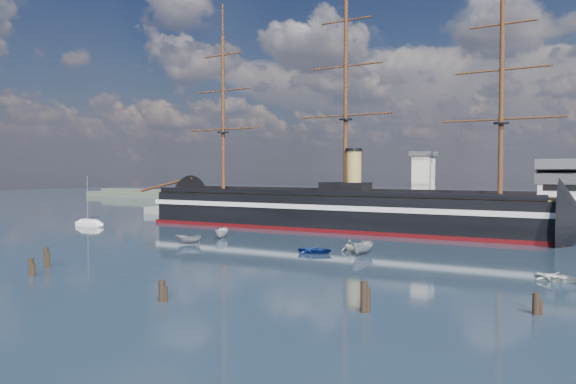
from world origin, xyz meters
The scene contains 17 objects.
ground centered at (0.00, 40.00, 0.00)m, with size 600.00×600.00×0.00m, color #1E2837.
quay centered at (10.00, 76.00, 0.00)m, with size 180.00×18.00×2.00m, color slate.
quay_tower centered at (3.00, 73.00, 9.75)m, with size 5.00×5.00×15.00m.
shoreline centered at (-139.23, 135.00, 1.45)m, with size 120.00×10.00×4.00m.
warship centered at (-13.46, 60.00, 4.04)m, with size 113.38×22.04×53.94m.
sailboat centered at (-62.22, 34.36, 0.74)m, with size 7.25×2.17×11.58m.
motorboat_a centered at (-22.33, 33.76, 0.00)m, with size 5.83×2.14×2.33m, color silver.
motorboat_b centered at (2.43, 26.55, 0.00)m, with size 3.28×1.31×1.53m, color navy.
motorboat_c centered at (9.07, 29.40, 0.00)m, with size 6.29×2.30×2.51m, color gray.
motorboat_d centered at (5.77, 31.67, 0.00)m, with size 5.35×2.32×1.96m, color beige.
motorboat_e centered at (36.81, 23.05, 0.00)m, with size 3.00×1.20×1.40m, color silver.
motorboat_g centered at (-21.02, 23.31, 0.00)m, with size 5.23×1.92×2.09m, color slate.
piling_near_left centered at (-21.01, -3.75, 0.00)m, with size 0.64×0.64×3.41m, color black.
piling_near_mid centered at (5.99, -9.15, 0.00)m, with size 0.64×0.64×2.82m, color black.
piling_near_right centered at (24.31, -2.13, 0.00)m, with size 0.64×0.64×3.56m, color black.
piling_far_right centered at (37.46, 5.55, 0.00)m, with size 0.64×0.64×2.63m, color black.
piling_extra centered at (-16.88, -8.50, 0.00)m, with size 0.64×0.64×2.94m, color black.
Camera 1 is at (46.02, -47.87, 12.84)m, focal length 35.00 mm.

